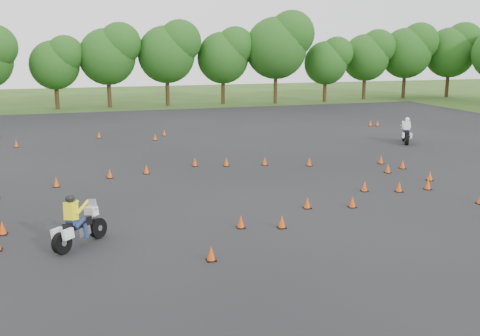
{
  "coord_description": "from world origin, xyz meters",
  "views": [
    {
      "loc": [
        -6.68,
        -18.09,
        6.53
      ],
      "look_at": [
        0.0,
        4.0,
        1.2
      ],
      "focal_mm": 40.0,
      "sensor_mm": 36.0,
      "label": 1
    }
  ],
  "objects": [
    {
      "name": "asphalt_pad",
      "position": [
        0.0,
        6.0,
        0.01
      ],
      "size": [
        62.0,
        62.0,
        0.0
      ],
      "primitive_type": "plane",
      "color": "black",
      "rests_on": "ground"
    },
    {
      "name": "treeline",
      "position": [
        4.16,
        34.72,
        4.6
      ],
      "size": [
        86.93,
        32.37,
        10.75
      ],
      "color": "#1E4B15",
      "rests_on": "ground"
    },
    {
      "name": "rider_white",
      "position": [
        14.5,
        13.02,
        0.89
      ],
      "size": [
        1.68,
        2.37,
        1.77
      ],
      "primitive_type": null,
      "rotation": [
        0.0,
        0.0,
        1.1
      ],
      "color": "silver",
      "rests_on": "ground"
    },
    {
      "name": "traffic_cones",
      "position": [
        -0.71,
        5.56,
        0.23
      ],
      "size": [
        36.52,
        33.48,
        0.45
      ],
      "color": "#DD4509",
      "rests_on": "asphalt_pad"
    },
    {
      "name": "ground",
      "position": [
        0.0,
        0.0,
        0.0
      ],
      "size": [
        140.0,
        140.0,
        0.0
      ],
      "primitive_type": "plane",
      "color": "#2D5119",
      "rests_on": "ground"
    },
    {
      "name": "rider_yellow",
      "position": [
        -6.87,
        -0.53,
        0.91
      ],
      "size": [
        2.16,
        2.16,
        1.8
      ],
      "primitive_type": null,
      "rotation": [
        0.0,
        0.0,
        0.78
      ],
      "color": "yellow",
      "rests_on": "ground"
    }
  ]
}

